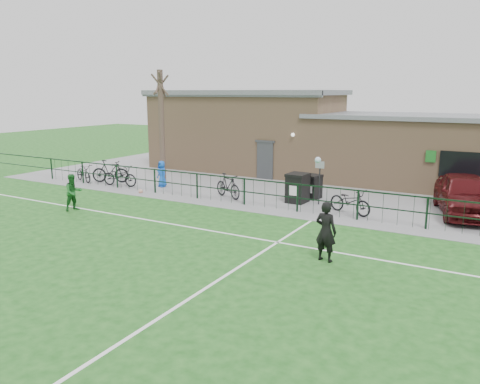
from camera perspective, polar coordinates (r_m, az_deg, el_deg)
The scene contains 21 objects.
ground at distance 13.39m, azimuth -10.82°, elevation -9.38°, with size 90.00×90.00×0.00m, color #184E16.
paving_strip at distance 24.80m, azimuth 9.79°, elevation 0.66°, with size 34.00×13.00×0.02m, color slate.
pitch_line_touch at distance 19.66m, azimuth 4.05°, elevation -2.21°, with size 28.00×0.10×0.01m, color white.
pitch_line_mid at distance 16.44m, azimuth -1.74°, elevation -5.06°, with size 28.00×0.10×0.01m, color white.
pitch_line_perp at distance 12.26m, azimuth -3.54°, elevation -11.22°, with size 0.10×16.00×0.01m, color white.
perimeter_fence at distance 19.70m, azimuth 4.33°, elevation -0.40°, with size 28.00×0.10×1.20m, color black.
bare_tree at distance 25.73m, azimuth -9.53°, elevation 7.81°, with size 0.30×0.30×6.00m, color #443329.
wheelie_bin_left at distance 20.95m, azimuth 7.04°, elevation 0.38°, with size 0.81×0.92×1.22m, color black.
wheelie_bin_right at distance 21.83m, azimuth 8.78°, elevation 0.54°, with size 0.68×0.77×1.02m, color black.
sign_post at distance 20.61m, azimuth 9.66°, elevation 1.21°, with size 0.06×0.06×2.00m, color black.
car_maroon at distance 20.71m, azimuth 25.73°, elevation -0.27°, with size 1.95×4.84×1.65m, color #450C0E.
bicycle_a at distance 27.08m, azimuth -18.53°, elevation 2.21°, with size 0.63×1.81×0.95m, color black.
bicycle_b at distance 26.36m, azimuth -15.54°, elevation 2.44°, with size 0.58×2.04×1.22m, color black.
bicycle_c at distance 25.23m, azimuth -14.45°, elevation 1.91°, with size 0.71×2.03×1.07m, color black.
bicycle_d at distance 21.69m, azimuth -1.48°, elevation 0.75°, with size 0.53×1.88×1.13m, color black.
bicycle_e at distance 19.38m, azimuth 13.27°, elevation -1.10°, with size 0.68×1.96×1.03m, color black.
spectator_child at distance 24.57m, azimuth -9.50°, elevation 2.20°, with size 0.66×0.43×1.36m, color blue.
goalkeeper_kick at distance 13.87m, azimuth 10.39°, elevation -4.53°, with size 1.85×3.27×2.63m.
outfield_player at distance 20.63m, azimuth -19.65°, elevation -0.03°, with size 0.75×0.58×1.53m, color #1A5C21.
ball_ground at distance 23.34m, azimuth -12.01°, elevation 0.10°, with size 0.21×0.21×0.21m, color silver.
clubhouse at distance 27.57m, azimuth 10.38°, elevation 6.43°, with size 24.25×5.40×4.96m.
Camera 1 is at (8.22, -9.39, 4.85)m, focal length 35.00 mm.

